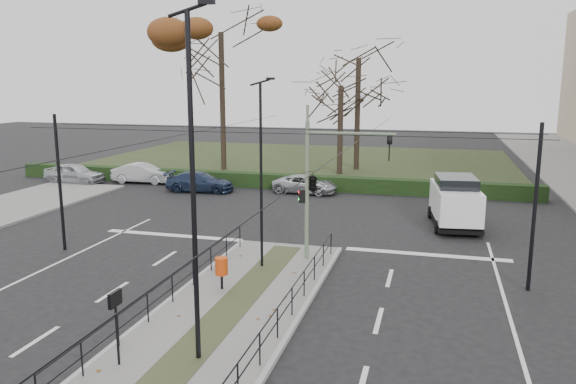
# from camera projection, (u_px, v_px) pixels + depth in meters

# --- Properties ---
(ground) EXTENTS (140.00, 140.00, 0.00)m
(ground) POSITION_uv_depth(u_px,v_px,m) (256.00, 285.00, 20.64)
(ground) COLOR black
(ground) RESTS_ON ground
(median_island) EXTENTS (4.40, 15.00, 0.14)m
(median_island) POSITION_uv_depth(u_px,v_px,m) (232.00, 309.00, 18.26)
(median_island) COLOR slate
(median_island) RESTS_ON ground
(park) EXTENTS (38.00, 26.00, 0.10)m
(park) POSITION_uv_depth(u_px,v_px,m) (302.00, 161.00, 52.49)
(park) COLOR #243018
(park) RESTS_ON ground
(hedge) EXTENTS (38.00, 1.00, 1.00)m
(hedge) POSITION_uv_depth(u_px,v_px,m) (257.00, 180.00, 39.70)
(hedge) COLOR black
(hedge) RESTS_ON ground
(median_railing) EXTENTS (4.14, 13.24, 0.92)m
(median_railing) POSITION_uv_depth(u_px,v_px,m) (230.00, 284.00, 17.99)
(median_railing) COLOR black
(median_railing) RESTS_ON median_island
(catenary) EXTENTS (20.00, 34.00, 6.00)m
(catenary) POSITION_uv_depth(u_px,v_px,m) (268.00, 186.00, 21.52)
(catenary) COLOR black
(catenary) RESTS_ON ground
(traffic_light) EXTENTS (3.90, 2.16, 5.65)m
(traffic_light) POSITION_uv_depth(u_px,v_px,m) (315.00, 180.00, 22.63)
(traffic_light) COLOR slate
(traffic_light) RESTS_ON median_island
(litter_bin) EXTENTS (0.45, 0.45, 1.15)m
(litter_bin) POSITION_uv_depth(u_px,v_px,m) (221.00, 267.00, 19.71)
(litter_bin) COLOR black
(litter_bin) RESTS_ON median_island
(info_panel) EXTENTS (0.11, 0.52, 2.00)m
(info_panel) POSITION_uv_depth(u_px,v_px,m) (115.00, 307.00, 14.25)
(info_panel) COLOR black
(info_panel) RESTS_ON median_island
(streetlamp_median_near) EXTENTS (0.76, 0.16, 9.08)m
(streetlamp_median_near) POSITION_uv_depth(u_px,v_px,m) (194.00, 187.00, 13.99)
(streetlamp_median_near) COLOR black
(streetlamp_median_near) RESTS_ON median_island
(streetlamp_median_far) EXTENTS (0.61, 0.13, 7.36)m
(streetlamp_median_far) POSITION_uv_depth(u_px,v_px,m) (261.00, 173.00, 21.57)
(streetlamp_median_far) COLOR black
(streetlamp_median_far) RESTS_ON median_island
(parked_car_first) EXTENTS (4.47, 1.89, 1.51)m
(parked_car_first) POSITION_uv_depth(u_px,v_px,m) (74.00, 173.00, 41.04)
(parked_car_first) COLOR #A9ABB0
(parked_car_first) RESTS_ON ground
(parked_car_second) EXTENTS (4.48, 1.84, 1.44)m
(parked_car_second) POSITION_uv_depth(u_px,v_px,m) (143.00, 173.00, 41.28)
(parked_car_second) COLOR #A9ABB0
(parked_car_second) RESTS_ON ground
(parked_car_third) EXTENTS (4.75, 2.26, 1.34)m
(parked_car_third) POSITION_uv_depth(u_px,v_px,m) (200.00, 182.00, 38.07)
(parked_car_third) COLOR #1E2B46
(parked_car_third) RESTS_ON ground
(parked_car_fourth) EXTENTS (4.49, 2.36, 1.20)m
(parked_car_fourth) POSITION_uv_depth(u_px,v_px,m) (305.00, 184.00, 37.56)
(parked_car_fourth) COLOR #A9ABB0
(parked_car_fourth) RESTS_ON ground
(white_van) EXTENTS (2.72, 5.20, 2.61)m
(white_van) POSITION_uv_depth(u_px,v_px,m) (455.00, 201.00, 28.79)
(white_van) COLOR white
(white_van) RESTS_ON ground
(rust_tree) EXTENTS (9.51, 9.51, 14.66)m
(rust_tree) POSITION_uv_depth(u_px,v_px,m) (221.00, 32.00, 45.03)
(rust_tree) COLOR black
(rust_tree) RESTS_ON park
(bare_tree_center) EXTENTS (6.81, 6.81, 12.15)m
(bare_tree_center) POSITION_uv_depth(u_px,v_px,m) (359.00, 66.00, 45.72)
(bare_tree_center) COLOR black
(bare_tree_center) RESTS_ON park
(bare_tree_near) EXTENTS (6.30, 6.30, 9.22)m
(bare_tree_near) POSITION_uv_depth(u_px,v_px,m) (341.00, 92.00, 43.82)
(bare_tree_near) COLOR black
(bare_tree_near) RESTS_ON park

